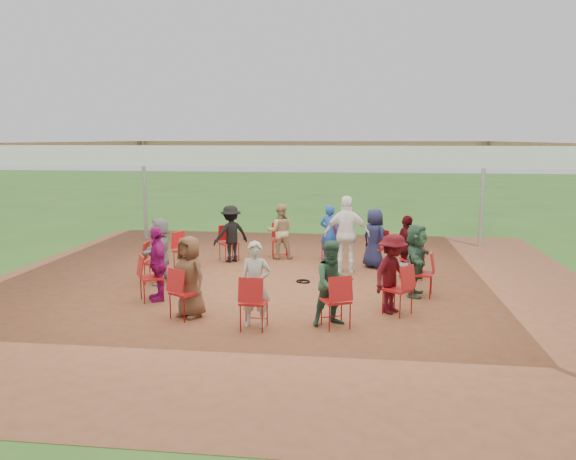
# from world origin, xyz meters

# --- Properties ---
(ground) EXTENTS (80.00, 80.00, 0.00)m
(ground) POSITION_xyz_m (0.00, 0.00, 0.00)
(ground) COLOR #2D591B
(ground) RESTS_ON ground
(dirt_patch) EXTENTS (13.00, 13.00, 0.00)m
(dirt_patch) POSITION_xyz_m (0.00, 0.00, 0.01)
(dirt_patch) COLOR brown
(dirt_patch) RESTS_ON ground
(tent) EXTENTS (10.33, 10.33, 3.00)m
(tent) POSITION_xyz_m (0.00, 0.00, 2.37)
(tent) COLOR #B2B2B7
(tent) RESTS_ON ground
(chair_0) EXTENTS (0.51, 0.49, 0.90)m
(chair_0) POSITION_xyz_m (2.75, -0.50, 0.45)
(chair_0) COLOR #B61617
(chair_0) RESTS_ON ground
(chair_1) EXTENTS (0.55, 0.53, 0.90)m
(chair_1) POSITION_xyz_m (2.67, 0.84, 0.45)
(chair_1) COLOR #B61617
(chair_1) RESTS_ON ground
(chair_2) EXTENTS (0.61, 0.61, 0.90)m
(chair_2) POSITION_xyz_m (1.98, 1.98, 0.45)
(chair_2) COLOR #B61617
(chair_2) RESTS_ON ground
(chair_3) EXTENTS (0.53, 0.54, 0.90)m
(chair_3) POSITION_xyz_m (0.83, 2.67, 0.45)
(chair_3) COLOR #B61617
(chair_3) RESTS_ON ground
(chair_4) EXTENTS (0.49, 0.51, 0.90)m
(chair_4) POSITION_xyz_m (-0.51, 2.75, 0.45)
(chair_4) COLOR #B61617
(chair_4) RESTS_ON ground
(chair_5) EXTENTS (0.60, 0.61, 0.90)m
(chair_5) POSITION_xyz_m (-1.73, 2.20, 0.45)
(chair_5) COLOR #B61617
(chair_5) RESTS_ON ground
(chair_6) EXTENTS (0.57, 0.56, 0.90)m
(chair_6) POSITION_xyz_m (-2.55, 1.15, 0.45)
(chair_6) COLOR #B61617
(chair_6) RESTS_ON ground
(chair_7) EXTENTS (0.47, 0.45, 0.90)m
(chair_7) POSITION_xyz_m (-2.79, -0.17, 0.45)
(chair_7) COLOR #B61617
(chair_7) RESTS_ON ground
(chair_8) EXTENTS (0.59, 0.59, 0.90)m
(chair_8) POSITION_xyz_m (-2.39, -1.45, 0.45)
(chair_8) COLOR #B61617
(chair_8) RESTS_ON ground
(chair_9) EXTENTS (0.59, 0.59, 0.90)m
(chair_9) POSITION_xyz_m (-1.44, -2.40, 0.45)
(chair_9) COLOR #B61617
(chair_9) RESTS_ON ground
(chair_10) EXTENTS (0.45, 0.46, 0.90)m
(chair_10) POSITION_xyz_m (-0.16, -2.79, 0.45)
(chair_10) COLOR #B61617
(chair_10) RESTS_ON ground
(chair_11) EXTENTS (0.56, 0.57, 0.90)m
(chair_11) POSITION_xyz_m (1.15, -2.55, 0.45)
(chair_11) COLOR #B61617
(chair_11) RESTS_ON ground
(chair_12) EXTENTS (0.61, 0.60, 0.90)m
(chair_12) POSITION_xyz_m (2.21, -1.72, 0.45)
(chair_12) COLOR #B61617
(chair_12) RESTS_ON ground
(person_seated_0) EXTENTS (0.72, 1.39, 1.43)m
(person_seated_0) POSITION_xyz_m (2.64, -0.48, 0.72)
(person_seated_0) COLOR #2B513A
(person_seated_0) RESTS_ON ground
(person_seated_1) EXTENTS (0.66, 0.92, 1.43)m
(person_seated_1) POSITION_xyz_m (2.56, 0.80, 0.72)
(person_seated_1) COLOR #41080D
(person_seated_1) RESTS_ON ground
(person_seated_2) EXTENTS (0.77, 0.77, 1.43)m
(person_seated_2) POSITION_xyz_m (1.89, 1.90, 0.72)
(person_seated_2) COLOR #1B1E40
(person_seated_2) RESTS_ON ground
(person_seated_3) EXTENTS (0.60, 0.48, 1.43)m
(person_seated_3) POSITION_xyz_m (0.79, 2.56, 0.72)
(person_seated_3) COLOR #1B439D
(person_seated_3) RESTS_ON ground
(person_seated_4) EXTENTS (0.75, 0.52, 1.43)m
(person_seated_4) POSITION_xyz_m (-0.49, 2.64, 0.72)
(person_seated_4) COLOR tan
(person_seated_4) RESTS_ON ground
(person_seated_5) EXTENTS (1.01, 0.93, 1.43)m
(person_seated_5) POSITION_xyz_m (-1.66, 2.11, 0.72)
(person_seated_5) COLOR black
(person_seated_5) RESTS_ON ground
(person_seated_6) EXTENTS (0.57, 1.35, 1.43)m
(person_seated_6) POSITION_xyz_m (-2.67, -0.17, 0.72)
(person_seated_6) COLOR gray
(person_seated_6) RESTS_ON ground
(person_seated_7) EXTENTS (0.80, 0.94, 1.43)m
(person_seated_7) POSITION_xyz_m (-2.29, -1.39, 0.72)
(person_seated_7) COLOR #99116A
(person_seated_7) RESTS_ON ground
(person_seated_8) EXTENTS (0.80, 0.69, 1.43)m
(person_seated_8) POSITION_xyz_m (-1.38, -2.30, 0.72)
(person_seated_8) COLOR brown
(person_seated_8) RESTS_ON ground
(person_seated_9) EXTENTS (0.54, 0.37, 1.43)m
(person_seated_9) POSITION_xyz_m (-0.16, -2.68, 0.72)
(person_seated_9) COLOR #A8A493
(person_seated_9) RESTS_ON ground
(person_seated_10) EXTENTS (0.80, 0.65, 1.43)m
(person_seated_10) POSITION_xyz_m (1.10, -2.44, 0.72)
(person_seated_10) COLOR #2B513A
(person_seated_10) RESTS_ON ground
(person_seated_11) EXTENTS (0.93, 1.01, 1.43)m
(person_seated_11) POSITION_xyz_m (2.11, -1.65, 0.72)
(person_seated_11) COLOR #41080D
(person_seated_11) RESTS_ON ground
(standing_person) EXTENTS (1.05, 0.55, 1.78)m
(standing_person) POSITION_xyz_m (1.25, 1.33, 0.90)
(standing_person) COLOR white
(standing_person) RESTS_ON ground
(cable_coil) EXTENTS (0.38, 0.38, 0.03)m
(cable_coil) POSITION_xyz_m (0.35, 0.29, 0.02)
(cable_coil) COLOR black
(cable_coil) RESTS_ON ground
(laptop) EXTENTS (0.32, 0.37, 0.23)m
(laptop) POSITION_xyz_m (2.48, -0.45, 0.67)
(laptop) COLOR #B7B7BC
(laptop) RESTS_ON ground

